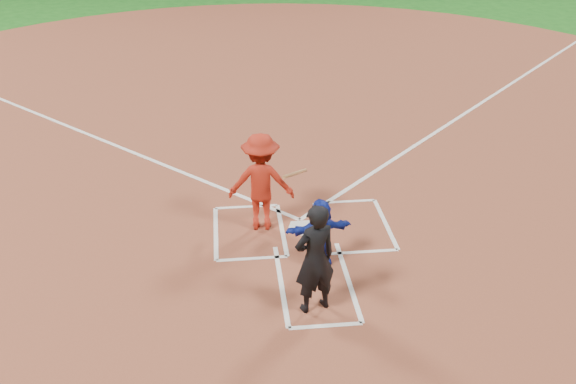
{
  "coord_description": "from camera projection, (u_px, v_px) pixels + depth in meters",
  "views": [
    {
      "loc": [
        -1.35,
        -10.11,
        6.19
      ],
      "look_at": [
        -0.3,
        -0.4,
        1.0
      ],
      "focal_mm": 40.0,
      "sensor_mm": 36.0,
      "label": 1
    }
  ],
  "objects": [
    {
      "name": "home_plate",
      "position": [
        302.0,
        228.0,
        11.9
      ],
      "size": [
        0.6,
        0.6,
        0.02
      ],
      "primitive_type": "cylinder",
      "rotation": [
        0.0,
        0.0,
        3.14
      ],
      "color": "silver",
      "rests_on": "home_plate_dirt"
    },
    {
      "name": "umpire",
      "position": [
        315.0,
        259.0,
        9.4
      ],
      "size": [
        0.76,
        0.63,
        1.8
      ],
      "primitive_type": "imported",
      "rotation": [
        0.0,
        0.0,
        3.48
      ],
      "color": "black",
      "rests_on": "home_plate_dirt"
    },
    {
      "name": "chalk_markings",
      "position": [
        276.0,
        122.0,
        16.55
      ],
      "size": [
        28.35,
        17.32,
        0.01
      ],
      "color": "white",
      "rests_on": "home_plate_dirt"
    },
    {
      "name": "ground",
      "position": [
        302.0,
        229.0,
        11.91
      ],
      "size": [
        120.0,
        120.0,
        0.0
      ],
      "primitive_type": "plane",
      "color": "#165A17",
      "rests_on": "ground"
    },
    {
      "name": "catcher",
      "position": [
        320.0,
        233.0,
        10.59
      ],
      "size": [
        1.18,
        0.53,
        1.22
      ],
      "primitive_type": "imported",
      "rotation": [
        0.0,
        0.0,
        3.29
      ],
      "color": "#13259A",
      "rests_on": "home_plate_dirt"
    },
    {
      "name": "home_plate_dirt",
      "position": [
        274.0,
        113.0,
        17.18
      ],
      "size": [
        28.0,
        28.0,
        0.01
      ],
      "primitive_type": "cylinder",
      "color": "brown",
      "rests_on": "ground"
    },
    {
      "name": "batter_at_plate",
      "position": [
        261.0,
        182.0,
        11.53
      ],
      "size": [
        1.5,
        0.92,
        1.85
      ],
      "color": "#B12313",
      "rests_on": "home_plate_dirt"
    }
  ]
}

